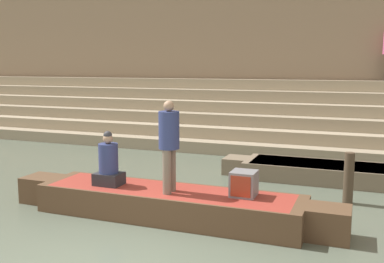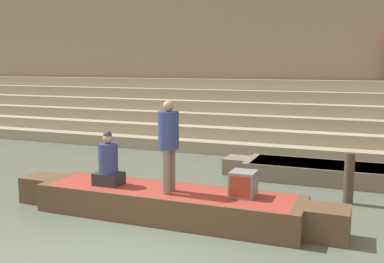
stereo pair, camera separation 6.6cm
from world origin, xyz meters
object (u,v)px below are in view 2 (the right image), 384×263
Objects in this scene: person_rowing at (108,164)px; tv_set at (243,184)px; moored_boat_shore at (333,173)px; rowboat_main at (168,203)px; person_standing at (169,140)px; mooring_post at (349,178)px.

person_rowing is 2.56m from tv_set.
tv_set reaches higher than moored_boat_shore.
rowboat_main is 4.55m from moored_boat_shore.
rowboat_main is 1.45m from tv_set.
person_standing is 3.69× the size of tv_set.
rowboat_main is 1.19× the size of moored_boat_shore.
person_standing is 1.57× the size of mooring_post.
moored_boat_shore is (2.51, 3.87, -1.23)m from person_standing.
rowboat_main is at bearing -4.05° from person_rowing.
person_rowing reaches higher than rowboat_main.
mooring_post reaches higher than tv_set.
tv_set is at bearing 2.49° from rowboat_main.
person_rowing is at bearing -179.05° from rowboat_main.
person_standing reaches higher than rowboat_main.
mooring_post is at bearing -71.35° from moored_boat_shore.
person_standing reaches higher than moored_boat_shore.
tv_set is 3.84m from moored_boat_shore.
tv_set reaches higher than rowboat_main.
person_standing is 1.49m from tv_set.
rowboat_main is 3.66m from mooring_post.
tv_set is at bearing -104.18° from moored_boat_shore.
person_rowing reaches higher than moored_boat_shore.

